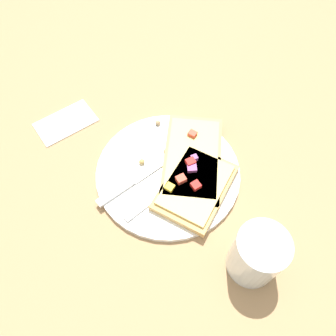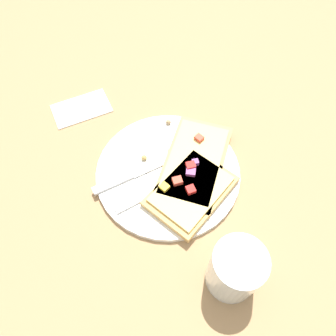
% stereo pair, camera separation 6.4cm
% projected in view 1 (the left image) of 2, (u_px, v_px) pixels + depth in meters
% --- Properties ---
extents(ground_plane, '(4.00, 4.00, 0.00)m').
position_uv_depth(ground_plane, '(168.00, 174.00, 0.66)').
color(ground_plane, '#9E7A51').
extents(plate, '(0.29, 0.29, 0.01)m').
position_uv_depth(plate, '(168.00, 172.00, 0.65)').
color(plate, white).
rests_on(plate, ground).
extents(fork, '(0.22, 0.04, 0.01)m').
position_uv_depth(fork, '(175.00, 181.00, 0.63)').
color(fork, silver).
rests_on(fork, plate).
extents(knife, '(0.23, 0.03, 0.01)m').
position_uv_depth(knife, '(139.00, 177.00, 0.64)').
color(knife, silver).
rests_on(knife, plate).
extents(pizza_slice_main, '(0.22, 0.23, 0.03)m').
position_uv_depth(pizza_slice_main, '(192.00, 158.00, 0.65)').
color(pizza_slice_main, tan).
rests_on(pizza_slice_main, plate).
extents(pizza_slice_corner, '(0.19, 0.17, 0.03)m').
position_uv_depth(pizza_slice_corner, '(195.00, 186.00, 0.62)').
color(pizza_slice_corner, tan).
rests_on(pizza_slice_corner, plate).
extents(crumb_scatter, '(0.12, 0.17, 0.01)m').
position_uv_depth(crumb_scatter, '(161.00, 152.00, 0.67)').
color(crumb_scatter, tan).
rests_on(crumb_scatter, plate).
extents(drinking_glass, '(0.08, 0.08, 0.11)m').
position_uv_depth(drinking_glass, '(257.00, 255.00, 0.52)').
color(drinking_glass, silver).
rests_on(drinking_glass, ground).
extents(napkin, '(0.13, 0.08, 0.01)m').
position_uv_depth(napkin, '(66.00, 122.00, 0.72)').
color(napkin, white).
rests_on(napkin, ground).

